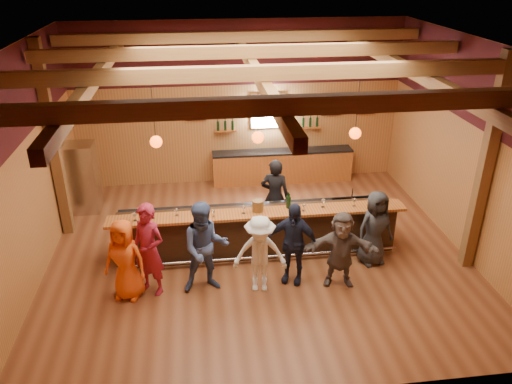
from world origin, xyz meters
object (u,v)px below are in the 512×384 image
at_px(customer_brown, 341,249).
at_px(customer_dark, 375,228).
at_px(bartender, 275,196).
at_px(bottle_a, 288,202).
at_px(customer_white, 260,254).
at_px(customer_orange, 125,260).
at_px(back_bar_cabinet, 282,166).
at_px(customer_redvest, 149,250).
at_px(customer_denim, 205,248).
at_px(stainless_fridge, 83,178).
at_px(ice_bucket, 258,206).
at_px(customer_navy, 293,243).
at_px(bar_counter, 258,229).

height_order(customer_brown, customer_dark, customer_dark).
xyz_separation_m(bartender, bottle_a, (0.12, -0.96, 0.33)).
bearing_deg(bottle_a, customer_brown, -57.30).
xyz_separation_m(customer_white, customer_brown, (1.59, -0.01, -0.01)).
relative_size(customer_orange, customer_white, 1.02).
bearing_deg(back_bar_cabinet, customer_redvest, -125.33).
height_order(customer_denim, customer_dark, customer_denim).
height_order(customer_redvest, bottle_a, customer_redvest).
bearing_deg(customer_denim, customer_white, -11.82).
distance_m(stainless_fridge, customer_denim, 4.78).
xyz_separation_m(customer_dark, bartender, (-1.86, 1.57, 0.09)).
relative_size(customer_brown, ice_bucket, 6.43).
distance_m(customer_navy, ice_bucket, 1.18).
distance_m(bar_counter, customer_navy, 1.40).
bearing_deg(bar_counter, bottle_a, -17.78).
xyz_separation_m(stainless_fridge, customer_denim, (2.94, -3.77, 0.04)).
relative_size(customer_white, customer_brown, 1.01).
bearing_deg(customer_white, bartender, 80.47).
distance_m(bar_counter, back_bar_cabinet, 3.76).
distance_m(stainless_fridge, bottle_a, 5.44).
bearing_deg(customer_brown, customer_white, -169.67).
height_order(bar_counter, stainless_fridge, stainless_fridge).
xyz_separation_m(bar_counter, customer_dark, (2.37, -0.81, 0.31)).
relative_size(customer_navy, bartender, 0.95).
distance_m(bar_counter, customer_orange, 3.03).
height_order(customer_dark, ice_bucket, customer_dark).
distance_m(customer_redvest, customer_brown, 3.70).
relative_size(customer_denim, bartender, 1.03).
relative_size(customer_redvest, customer_denim, 1.00).
bearing_deg(bar_counter, customer_denim, -131.82).
distance_m(stainless_fridge, ice_bucket, 4.92).
height_order(customer_redvest, customer_brown, customer_redvest).
distance_m(customer_white, bartender, 2.32).
relative_size(back_bar_cabinet, stainless_fridge, 2.22).
relative_size(customer_denim, bottle_a, 5.23).
xyz_separation_m(customer_navy, customer_brown, (0.91, -0.23, -0.07)).
distance_m(back_bar_cabinet, ice_bucket, 4.11).
xyz_separation_m(back_bar_cabinet, customer_redvest, (-3.43, -4.83, 0.47)).
bearing_deg(customer_orange, customer_brown, 16.65).
relative_size(back_bar_cabinet, customer_brown, 2.51).
xyz_separation_m(customer_denim, customer_white, (1.03, -0.15, -0.14)).
distance_m(customer_denim, customer_navy, 1.72).
bearing_deg(customer_brown, back_bar_cabinet, 103.71).
height_order(customer_dark, bottle_a, customer_dark).
bearing_deg(customer_dark, customer_navy, 179.46).
relative_size(bartender, bottle_a, 5.09).
xyz_separation_m(customer_white, bartender, (0.65, 2.22, 0.11)).
bearing_deg(bottle_a, customer_denim, -148.25).
xyz_separation_m(customer_white, customer_dark, (2.51, 0.65, 0.02)).
bearing_deg(back_bar_cabinet, customer_denim, -115.80).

